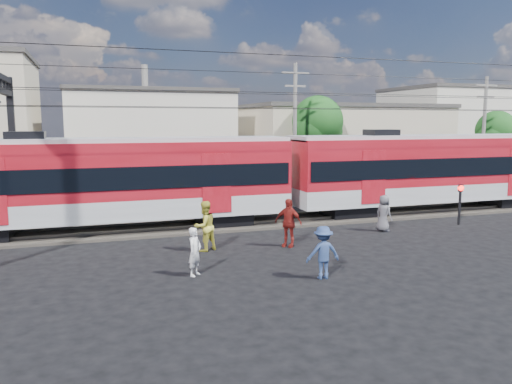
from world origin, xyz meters
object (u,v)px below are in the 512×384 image
crossing_signal (460,197)px  pedestrian_c (323,252)px  pedestrian_a (195,252)px  commuter_train (114,179)px

crossing_signal → pedestrian_c: bearing=-151.0°
pedestrian_a → crossing_signal: bearing=-32.3°
pedestrian_c → pedestrian_a: bearing=-19.2°
pedestrian_c → crossing_signal: size_ratio=0.86×
commuter_train → pedestrian_a: size_ratio=32.30×
pedestrian_a → pedestrian_c: bearing=-71.0°
commuter_train → pedestrian_a: 7.77m
pedestrian_a → crossing_signal: size_ratio=0.80×
pedestrian_c → commuter_train: bearing=-53.2°
pedestrian_a → crossing_signal: (13.54, 3.87, 0.57)m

